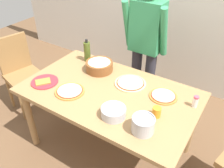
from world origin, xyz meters
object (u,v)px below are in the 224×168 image
dining_table (109,99)px  pizza_second_cooked (70,91)px  salt_shaker (195,102)px  plate_with_slice (44,82)px  chair_wooden_left (20,70)px  pizza_cooked_on_tray (163,96)px  mixing_bowl_steel (113,112)px  pizza_raw_on_board (130,83)px  steel_pot (143,124)px  person_cook (145,43)px  olive_oil_bottle (87,52)px  cup_orange (157,112)px  popcorn_bowl (99,65)px

dining_table → pizza_second_cooked: bearing=-145.2°
salt_shaker → plate_with_slice: bearing=-162.0°
chair_wooden_left → pizza_cooked_on_tray: bearing=5.6°
chair_wooden_left → mixing_bowl_steel: (1.53, -0.28, 0.26)m
pizza_raw_on_board → pizza_second_cooked: size_ratio=1.11×
pizza_cooked_on_tray → steel_pot: bearing=-86.1°
pizza_second_cooked → pizza_cooked_on_tray: bearing=28.0°
pizza_cooked_on_tray → pizza_second_cooked: bearing=-152.0°
person_cook → mixing_bowl_steel: (0.23, -1.01, -0.14)m
plate_with_slice → olive_oil_bottle: size_ratio=1.02×
plate_with_slice → cup_orange: size_ratio=3.06×
person_cook → pizza_raw_on_board: 0.59m
pizza_raw_on_board → plate_with_slice: plate_with_slice is taller
chair_wooden_left → dining_table: bearing=-0.8°
person_cook → cup_orange: 0.99m
olive_oil_bottle → chair_wooden_left: bearing=-158.0°
pizza_raw_on_board → chair_wooden_left: bearing=-172.5°
person_cook → salt_shaker: person_cook is taller
cup_orange → steel_pot: bearing=-95.1°
salt_shaker → popcorn_bowl: bearing=177.7°
dining_table → person_cook: bearing=91.4°
steel_pot → cup_orange: bearing=84.9°
pizza_cooked_on_tray → pizza_second_cooked: (-0.75, -0.40, 0.00)m
person_cook → chair_wooden_left: 1.55m
olive_oil_bottle → pizza_raw_on_board: bearing=-12.4°
popcorn_bowl → olive_oil_bottle: olive_oil_bottle is taller
pizza_second_cooked → steel_pot: bearing=-5.4°
pizza_cooked_on_tray → mixing_bowl_steel: bearing=-117.8°
dining_table → pizza_second_cooked: pizza_second_cooked is taller
person_cook → salt_shaker: (0.74, -0.55, -0.13)m
popcorn_bowl → mixing_bowl_steel: popcorn_bowl is taller
chair_wooden_left → popcorn_bowl: chair_wooden_left is taller
chair_wooden_left → popcorn_bowl: 1.10m
dining_table → olive_oil_bottle: (-0.51, 0.34, 0.20)m
dining_table → olive_oil_bottle: 0.65m
dining_table → pizza_raw_on_board: bearing=62.5°
popcorn_bowl → mixing_bowl_steel: bearing=-45.5°
mixing_bowl_steel → pizza_raw_on_board: bearing=102.8°
popcorn_bowl → chair_wooden_left: bearing=-167.5°
plate_with_slice → pizza_raw_on_board: bearing=31.2°
person_cook → cup_orange: person_cook is taller
person_cook → pizza_cooked_on_tray: size_ratio=6.53×
pizza_raw_on_board → pizza_cooked_on_tray: bearing=-2.7°
plate_with_slice → popcorn_bowl: popcorn_bowl is taller
pizza_second_cooked → dining_table: bearing=34.8°
pizza_raw_on_board → plate_with_slice: (-0.71, -0.43, -0.00)m
dining_table → chair_wooden_left: (-1.32, 0.02, -0.13)m
pizza_second_cooked → popcorn_bowl: popcorn_bowl is taller
salt_shaker → pizza_raw_on_board: bearing=-179.8°
person_cook → salt_shaker: bearing=-36.5°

